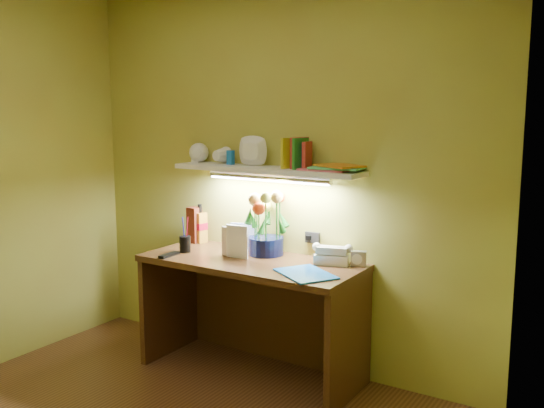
% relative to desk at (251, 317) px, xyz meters
% --- Properties ---
extents(desk, '(1.40, 0.60, 0.75)m').
position_rel_desk_xyz_m(desk, '(0.00, 0.00, 0.00)').
color(desk, '#3B1D10').
rests_on(desk, ground).
extents(flower_bouquet, '(0.31, 0.31, 0.40)m').
position_rel_desk_xyz_m(flower_bouquet, '(0.01, 0.16, 0.57)').
color(flower_bouquet, black).
rests_on(flower_bouquet, desk).
extents(telephone, '(0.24, 0.21, 0.12)m').
position_rel_desk_xyz_m(telephone, '(0.47, 0.19, 0.44)').
color(telephone, beige).
rests_on(telephone, desk).
extents(desk_clock, '(0.10, 0.07, 0.09)m').
position_rel_desk_xyz_m(desk_clock, '(0.63, 0.22, 0.42)').
color(desk_clock, '#A8A9AD').
rests_on(desk_clock, desk).
extents(whisky_bottle, '(0.09, 0.09, 0.27)m').
position_rel_desk_xyz_m(whisky_bottle, '(-0.58, 0.22, 0.51)').
color(whisky_bottle, '#C38423').
rests_on(whisky_bottle, desk).
extents(whisky_box, '(0.09, 0.09, 0.25)m').
position_rel_desk_xyz_m(whisky_box, '(-0.61, 0.20, 0.50)').
color(whisky_box, '#551F12').
rests_on(whisky_box, desk).
extents(pen_cup, '(0.09, 0.09, 0.18)m').
position_rel_desk_xyz_m(pen_cup, '(-0.48, -0.06, 0.47)').
color(pen_cup, black).
rests_on(pen_cup, desk).
extents(art_card, '(0.18, 0.09, 0.18)m').
position_rel_desk_xyz_m(art_card, '(-0.20, 0.20, 0.46)').
color(art_card, silver).
rests_on(art_card, desk).
extents(tv_remote, '(0.05, 0.16, 0.02)m').
position_rel_desk_xyz_m(tv_remote, '(-0.49, -0.21, 0.38)').
color(tv_remote, black).
rests_on(tv_remote, desk).
extents(blue_folder, '(0.42, 0.39, 0.01)m').
position_rel_desk_xyz_m(blue_folder, '(0.46, -0.12, 0.38)').
color(blue_folder, blue).
rests_on(blue_folder, desk).
extents(desk_book_a, '(0.14, 0.02, 0.19)m').
position_rel_desk_xyz_m(desk_book_a, '(-0.22, -0.00, 0.47)').
color(desk_book_a, silver).
rests_on(desk_book_a, desk).
extents(desk_book_b, '(0.16, 0.03, 0.21)m').
position_rel_desk_xyz_m(desk_book_b, '(-0.18, -0.02, 0.48)').
color(desk_book_b, white).
rests_on(desk_book_b, desk).
extents(wall_shelf, '(1.32, 0.29, 0.22)m').
position_rel_desk_xyz_m(wall_shelf, '(-0.02, 0.18, 0.96)').
color(wall_shelf, white).
rests_on(wall_shelf, ground).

